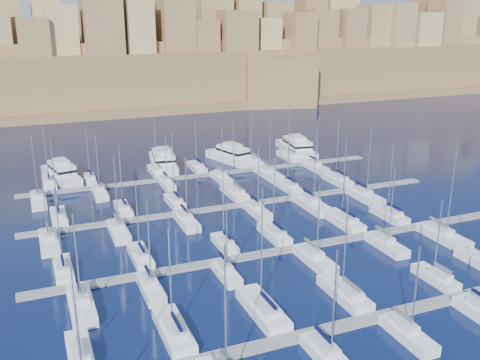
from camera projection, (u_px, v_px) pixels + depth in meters
name	position (u px, v px, depth m)	size (l,w,h in m)	color
ground	(266.00, 223.00, 96.37)	(600.00, 600.00, 0.00)	black
pontoon_near	(381.00, 316.00, 66.26)	(84.00, 2.00, 0.40)	slate
pontoon_mid_near	(297.00, 248.00, 85.71)	(84.00, 2.00, 0.40)	slate
pontoon_mid_far	(245.00, 204.00, 105.15)	(84.00, 2.00, 0.40)	slate
pontoon_far	(208.00, 175.00, 124.59)	(84.00, 2.00, 0.40)	slate
sailboat_0	(80.00, 355.00, 57.84)	(2.57, 8.55, 12.82)	white
sailboat_1	(174.00, 331.00, 62.21)	(2.94, 9.79, 13.70)	white
sailboat_2	(263.00, 309.00, 66.73)	(3.17, 10.58, 16.83)	white
sailboat_3	(345.00, 293.00, 70.58)	(2.91, 9.70, 14.66)	white
sailboat_4	(436.00, 277.00, 74.93)	(2.33, 7.76, 12.40)	white
sailboat_8	(328.00, 356.00, 57.64)	(2.58, 8.59, 13.83)	white
sailboat_9	(408.00, 334.00, 61.75)	(2.42, 8.07, 12.24)	white
sailboat_12	(63.00, 269.00, 77.23)	(2.53, 8.42, 13.36)	white
sailboat_13	(141.00, 256.00, 81.42)	(2.60, 8.66, 12.99)	white
sailboat_14	(225.00, 244.00, 85.81)	(2.26, 7.53, 13.30)	white
sailboat_15	(274.00, 234.00, 89.60)	(2.60, 8.67, 14.27)	white
sailboat_16	(344.00, 221.00, 95.27)	(3.03, 10.10, 15.74)	white
sailboat_17	(389.00, 215.00, 98.15)	(2.65, 8.83, 14.15)	white
sailboat_18	(81.00, 304.00, 67.98)	(3.00, 10.01, 13.55)	white
sailboat_19	(151.00, 288.00, 72.11)	(2.45, 8.17, 13.90)	white
sailboat_20	(226.00, 273.00, 76.33)	(2.28, 7.59, 11.82)	white
sailboat_21	(315.00, 259.00, 80.61)	(2.81, 9.37, 13.13)	white
sailboat_22	(386.00, 244.00, 85.69)	(2.62, 8.72, 13.70)	white
sailboat_23	(443.00, 236.00, 88.91)	(3.10, 10.34, 16.96)	white
sailboat_24	(59.00, 217.00, 97.18)	(2.62, 8.75, 15.18)	white
sailboat_25	(123.00, 209.00, 101.08)	(2.40, 8.01, 13.36)	white
sailboat_26	(175.00, 202.00, 104.89)	(2.51, 8.36, 14.69)	white
sailboat_27	(235.00, 193.00, 110.17)	(2.93, 9.77, 15.87)	white
sailboat_28	(289.00, 187.00, 114.06)	(2.59, 8.62, 13.72)	white
sailboat_29	(337.00, 180.00, 118.96)	(2.89, 9.62, 15.19)	white
sailboat_30	(49.00, 241.00, 86.70)	(2.86, 9.55, 14.01)	white
sailboat_31	(118.00, 231.00, 90.91)	(2.76, 9.19, 14.64)	white
sailboat_32	(186.00, 221.00, 95.36)	(2.69, 8.98, 12.84)	white
sailboat_33	(257.00, 210.00, 100.39)	(2.66, 8.85, 13.26)	white
sailboat_34	(312.00, 204.00, 103.50)	(3.28, 10.95, 17.64)	white
sailboat_35	(365.00, 196.00, 108.31)	(3.07, 10.23, 15.24)	white
sailboat_36	(49.00, 183.00, 116.78)	(2.82, 9.40, 13.80)	white
sailboat_37	(90.00, 179.00, 119.21)	(2.32, 7.74, 12.05)	white
sailboat_38	(157.00, 171.00, 125.21)	(2.67, 8.90, 13.75)	white
sailboat_39	(197.00, 167.00, 128.64)	(2.58, 8.60, 12.48)	white
sailboat_40	(252.00, 161.00, 134.10)	(2.72, 9.07, 13.18)	white
sailboat_41	(290.00, 156.00, 138.23)	(2.91, 9.69, 15.86)	white
sailboat_42	(38.00, 200.00, 105.96)	(2.81, 9.37, 14.24)	white
sailboat_43	(99.00, 192.00, 110.57)	(2.61, 8.69, 13.20)	white
sailboat_44	(167.00, 184.00, 116.28)	(2.26, 7.55, 11.70)	white
sailboat_45	(221.00, 178.00, 120.31)	(2.60, 8.66, 13.29)	white
sailboat_46	(268.00, 173.00, 123.52)	(3.17, 10.57, 14.55)	white
sailboat_47	(315.00, 167.00, 128.91)	(2.68, 8.93, 13.28)	white
motor_yacht_a	(62.00, 173.00, 120.68)	(7.91, 16.47, 5.25)	white
motor_yacht_b	(163.00, 161.00, 130.37)	(8.19, 18.99, 5.25)	white
motor_yacht_c	(232.00, 155.00, 135.61)	(9.08, 16.52, 5.25)	white
motor_yacht_d	(296.00, 147.00, 143.79)	(8.28, 19.35, 5.25)	white
fortified_city	(114.00, 66.00, 229.12)	(460.00, 108.95, 59.52)	brown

